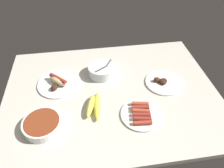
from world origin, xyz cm
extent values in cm
cube|color=beige|center=(0.00, 0.00, -1.50)|extent=(120.00, 90.00, 3.00)
ellipsoid|color=#E5D14C|center=(-12.54, -10.34, 2.00)|extent=(7.54, 15.71, 4.00)
ellipsoid|color=gold|center=(-9.16, -10.75, 1.62)|extent=(5.27, 19.10, 3.25)
cylinder|color=white|center=(-29.44, 10.89, 0.50)|extent=(25.00, 25.00, 1.00)
ellipsoid|color=#E5C689|center=(-29.44, 10.89, 3.20)|extent=(13.41, 13.17, 4.40)
cylinder|color=maroon|center=(-29.44, 10.89, 4.41)|extent=(10.47, 10.12, 2.40)
ellipsoid|color=#381E14|center=(-31.79, 5.78, 2.40)|extent=(5.39, 5.64, 2.80)
cylinder|color=white|center=(31.66, 2.56, 0.50)|extent=(21.59, 21.59, 1.00)
ellipsoid|color=#381E14|center=(30.38, 1.81, 2.13)|extent=(5.33, 5.99, 2.26)
ellipsoid|color=#472819|center=(27.42, 3.67, 2.44)|extent=(3.99, 3.32, 2.88)
ellipsoid|color=#381E14|center=(31.73, 2.63, 2.12)|extent=(4.30, 4.63, 2.24)
cylinder|color=white|center=(12.45, -18.87, 0.50)|extent=(20.79, 20.79, 1.00)
cylinder|color=#9E3828|center=(11.65, -24.92, 2.11)|extent=(8.97, 3.01, 2.22)
cylinder|color=maroon|center=(11.97, -22.50, 2.11)|extent=(9.06, 3.68, 2.22)
cylinder|color=maroon|center=(12.29, -20.08, 2.11)|extent=(9.05, 3.64, 2.22)
cylinder|color=#AD472D|center=(12.61, -17.66, 2.11)|extent=(9.08, 3.96, 2.22)
cylinder|color=maroon|center=(12.93, -15.24, 2.11)|extent=(9.01, 3.24, 2.22)
cylinder|color=#AD472D|center=(13.25, -12.82, 2.11)|extent=(9.06, 3.70, 2.22)
cylinder|color=silver|center=(-3.92, 15.91, 3.12)|extent=(15.83, 15.83, 6.24)
cylinder|color=beige|center=(-3.92, 15.91, 4.37)|extent=(13.93, 13.93, 2.81)
cube|color=#B7B7BC|center=(-0.36, 13.93, 9.17)|extent=(4.09, 9.01, 13.88)
cylinder|color=white|center=(-36.10, -18.93, 2.23)|extent=(18.59, 18.59, 4.47)
cylinder|color=maroon|center=(-36.10, -18.93, 4.07)|extent=(16.73, 16.73, 1.00)
camera|label=1|loc=(-12.02, -82.51, 84.74)|focal=33.58mm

